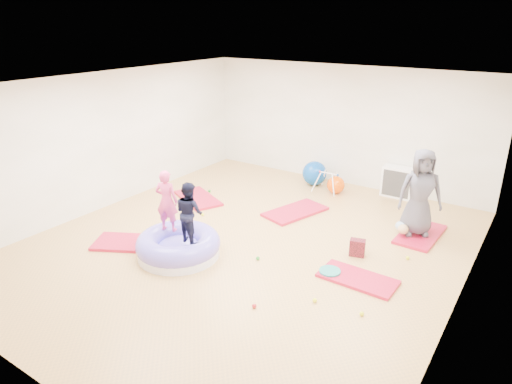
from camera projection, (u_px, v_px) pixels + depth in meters
The scene contains 19 objects.
room at pixel (246, 170), 7.65m from camera, with size 7.01×8.01×2.81m.
gym_mat_front_left at pixel (132, 243), 8.13m from camera, with size 1.34×0.67×0.06m, color red.
gym_mat_mid_left at pixel (198, 198), 10.14m from camera, with size 1.28×0.64×0.05m, color red.
gym_mat_center_back at pixel (295, 212), 9.44m from camera, with size 1.34×0.67×0.06m, color red.
gym_mat_right at pixel (358, 279), 7.02m from camera, with size 1.17×0.59×0.05m, color red.
gym_mat_rear_right at pixel (420, 234), 8.45m from camera, with size 1.27×0.64×0.05m, color red.
inflatable_cushion at pixel (178, 246), 7.70m from camera, with size 1.42×1.42×0.45m.
child_pink at pixel (167, 198), 7.65m from camera, with size 0.39×0.26×1.08m, color #E73F7B.
child_navy at pixel (189, 209), 7.27m from camera, with size 0.49×0.39×1.02m, color black.
adult_caregiver at pixel (420, 192), 8.17m from camera, with size 0.78×0.51×1.60m, color #484754.
infant at pixel (405, 228), 8.38m from camera, with size 0.40×0.40×0.23m.
ball_pit_balls at pixel (253, 246), 8.01m from camera, with size 4.82×3.23×0.06m.
exercise_ball_blue at pixel (315, 173), 10.94m from camera, with size 0.58×0.58×0.58m, color #0846A5.
exercise_ball_orange at pixel (336, 185), 10.44m from camera, with size 0.40×0.40×0.40m, color #F44F00.
infant_play_gym at pixel (328, 179), 10.50m from camera, with size 0.60×0.57×0.46m.
cube_shelf at pixel (398, 182), 10.19m from camera, with size 0.69×0.34×0.69m.
balance_disc at pixel (330, 272), 7.17m from camera, with size 0.34×0.34×0.08m, color teal.
backpack at pixel (357, 248), 7.70m from camera, with size 0.25×0.16×0.29m, color maroon.
yellow_toy at pixel (177, 246), 8.03m from camera, with size 0.21×0.21×0.03m, color #F2FF16.
Camera 1 is at (4.19, -5.96, 3.78)m, focal length 32.00 mm.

